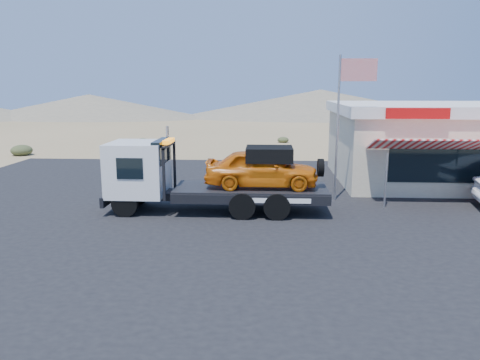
% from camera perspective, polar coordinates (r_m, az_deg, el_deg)
% --- Properties ---
extents(ground, '(120.00, 120.00, 0.00)m').
position_cam_1_polar(ground, '(15.92, -3.29, -6.12)').
color(ground, olive).
rests_on(ground, ground).
extents(asphalt_lot, '(32.00, 24.00, 0.02)m').
position_cam_1_polar(asphalt_lot, '(18.71, 3.86, -3.42)').
color(asphalt_lot, black).
rests_on(asphalt_lot, ground).
extents(tow_truck, '(8.33, 2.47, 2.78)m').
position_cam_1_polar(tow_truck, '(17.92, -3.55, 0.81)').
color(tow_truck, black).
rests_on(tow_truck, asphalt_lot).
extents(jerky_store, '(10.40, 9.97, 3.90)m').
position_cam_1_polar(jerky_store, '(25.75, 23.11, 4.27)').
color(jerky_store, beige).
rests_on(jerky_store, asphalt_lot).
extents(flagpole, '(1.55, 0.10, 6.00)m').
position_cam_1_polar(flagpole, '(19.86, 12.54, 8.19)').
color(flagpole, '#99999E').
rests_on(flagpole, asphalt_lot).
extents(distant_hills, '(126.00, 48.00, 4.20)m').
position_cam_1_polar(distant_hills, '(71.22, -6.19, 9.05)').
color(distant_hills, '#726B59').
rests_on(distant_hills, ground).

